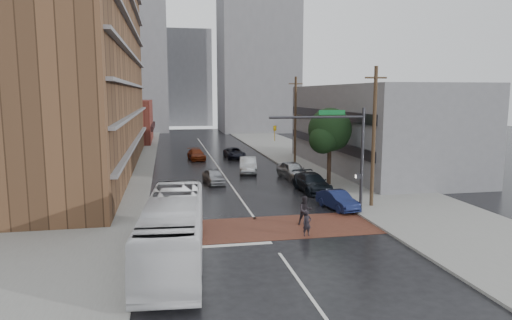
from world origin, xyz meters
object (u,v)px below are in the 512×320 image
object	(u,v)px
car_travel_b	(248,165)
suv_travel	(234,153)
pedestrian_b	(305,210)
car_travel_c	(196,154)
transit_bus	(174,230)
car_travel_a	(214,176)
car_parked_near	(338,200)
car_parked_mid	(312,183)
pedestrian_a	(307,223)
car_parked_far	(293,170)

from	to	relation	value
car_travel_b	suv_travel	xyz separation A→B (m)	(0.19, 10.97, -0.15)
pedestrian_b	car_travel_b	bearing A→B (deg)	89.71
car_travel_c	suv_travel	size ratio (longest dim) A/B	0.94
transit_bus	suv_travel	bearing A→B (deg)	81.59
car_travel_c	car_travel_b	bearing A→B (deg)	-72.28
transit_bus	car_travel_a	xyz separation A→B (m)	(3.87, 19.15, -0.93)
transit_bus	car_parked_near	bearing A→B (deg)	40.00
car_parked_mid	car_parked_near	bearing A→B (deg)	-93.30
car_travel_b	car_parked_mid	distance (m)	10.68
pedestrian_b	car_travel_c	distance (m)	30.18
pedestrian_a	car_parked_near	bearing A→B (deg)	39.24
car_travel_c	car_parked_near	xyz separation A→B (m)	(8.22, -26.54, 0.00)
transit_bus	pedestrian_a	size ratio (longest dim) A/B	7.72
car_travel_a	car_parked_near	distance (m)	13.37
pedestrian_b	car_travel_a	bearing A→B (deg)	105.87
car_parked_near	car_travel_a	bearing A→B (deg)	114.18
car_travel_a	car_parked_far	size ratio (longest dim) A/B	0.82
transit_bus	car_parked_mid	bearing A→B (deg)	55.35
car_parked_far	car_travel_a	bearing A→B (deg)	-179.49
pedestrian_b	car_parked_near	world-z (taller)	pedestrian_b
pedestrian_a	car_travel_a	size ratio (longest dim) A/B	0.38
transit_bus	car_travel_c	size ratio (longest dim) A/B	2.57
car_travel_c	suv_travel	distance (m)	4.84
suv_travel	car_parked_far	bearing A→B (deg)	-80.69
pedestrian_b	suv_travel	xyz separation A→B (m)	(-0.00, 30.26, -0.25)
suv_travel	car_parked_far	xyz separation A→B (m)	(3.47, -15.00, 0.16)
car_parked_mid	car_travel_b	bearing A→B (deg)	107.35
car_parked_near	car_travel_b	bearing A→B (deg)	91.82
car_parked_near	car_parked_mid	xyz separation A→B (m)	(0.07, 6.00, 0.11)
pedestrian_b	car_parked_near	bearing A→B (deg)	42.88
pedestrian_a	car_parked_mid	xyz separation A→B (m)	(4.05, 11.50, 0.01)
car_travel_b	car_travel_a	bearing A→B (deg)	-119.78
car_travel_c	car_parked_mid	distance (m)	22.15
car_parked_near	suv_travel	bearing A→B (deg)	86.37
pedestrian_b	car_travel_b	distance (m)	19.29
transit_bus	pedestrian_a	distance (m)	8.06
pedestrian_a	suv_travel	world-z (taller)	pedestrian_a
pedestrian_b	car_parked_near	distance (m)	4.71
suv_travel	car_parked_far	size ratio (longest dim) A/B	0.99
pedestrian_b	car_parked_far	distance (m)	15.64
pedestrian_b	car_travel_b	size ratio (longest dim) A/B	0.37
pedestrian_a	car_parked_far	bearing A→B (deg)	62.13
pedestrian_b	car_travel_c	size ratio (longest dim) A/B	0.41
pedestrian_a	car_travel_c	xyz separation A→B (m)	(-4.24, 32.04, -0.09)
transit_bus	suv_travel	xyz separation A→B (m)	(8.14, 35.20, -0.94)
car_travel_c	car_parked_near	distance (m)	27.78
car_travel_b	car_parked_mid	xyz separation A→B (m)	(3.66, -10.03, -0.05)
transit_bus	car_parked_mid	size ratio (longest dim) A/B	2.20
car_travel_c	suv_travel	world-z (taller)	suv_travel
car_travel_b	car_travel_c	xyz separation A→B (m)	(-4.63, 10.51, -0.16)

